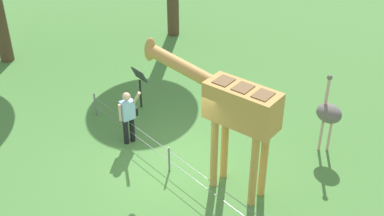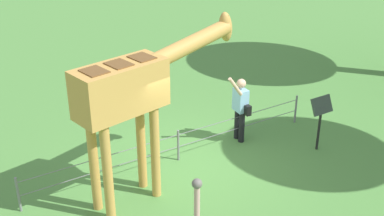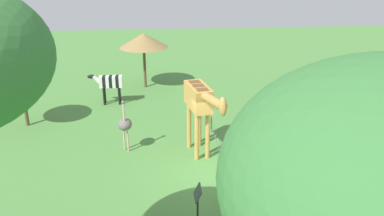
{
  "view_description": "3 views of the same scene",
  "coord_description": "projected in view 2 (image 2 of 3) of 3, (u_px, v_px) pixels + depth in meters",
  "views": [
    {
      "loc": [
        -7.95,
        6.42,
        8.23
      ],
      "look_at": [
        -0.68,
        0.05,
        2.16
      ],
      "focal_mm": 46.98,
      "sensor_mm": 36.0,
      "label": 1
    },
    {
      "loc": [
        -4.82,
        -8.02,
        5.84
      ],
      "look_at": [
        -0.37,
        -0.94,
        1.86
      ],
      "focal_mm": 46.26,
      "sensor_mm": 36.0,
      "label": 2
    },
    {
      "loc": [
        12.55,
        -2.12,
        7.56
      ],
      "look_at": [
        -0.54,
        -0.92,
        2.38
      ],
      "focal_mm": 36.69,
      "sensor_mm": 36.0,
      "label": 3
    }
  ],
  "objects": [
    {
      "name": "ground_plane",
      "position": [
        184.0,
        164.0,
        10.96
      ],
      "size": [
        60.0,
        60.0,
        0.0
      ],
      "primitive_type": "plane",
      "color": "#4C843D"
    },
    {
      "name": "giraffe",
      "position": [
        135.0,
        92.0,
        8.94
      ],
      "size": [
        3.73,
        1.18,
        3.34
      ],
      "color": "#C69347",
      "rests_on": "ground_plane"
    },
    {
      "name": "visitor",
      "position": [
        240.0,
        106.0,
        11.57
      ],
      "size": [
        0.6,
        0.59,
        1.75
      ],
      "color": "black",
      "rests_on": "ground_plane"
    },
    {
      "name": "info_sign",
      "position": [
        321.0,
        112.0,
        11.16
      ],
      "size": [
        0.56,
        0.21,
        1.32
      ],
      "color": "black",
      "rests_on": "ground_plane"
    },
    {
      "name": "wire_fence",
      "position": [
        178.0,
        144.0,
        10.95
      ],
      "size": [
        7.05,
        0.05,
        0.75
      ],
      "color": "slate",
      "rests_on": "ground_plane"
    }
  ]
}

